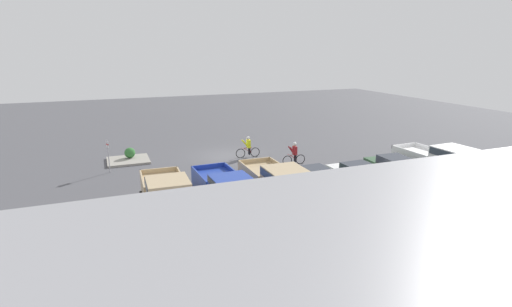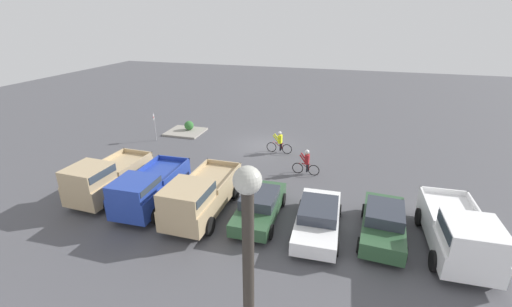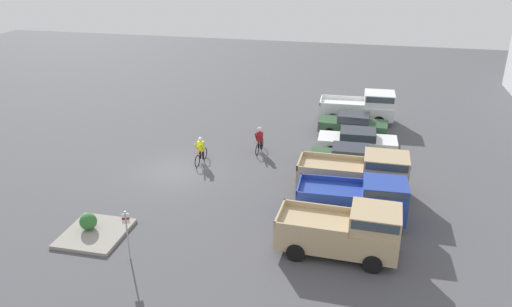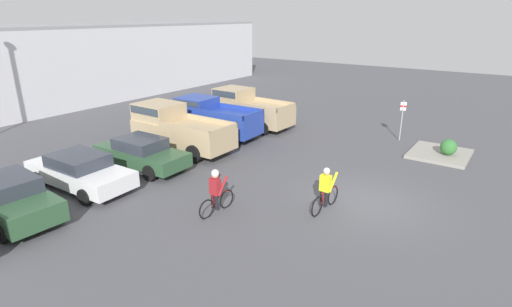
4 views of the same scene
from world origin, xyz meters
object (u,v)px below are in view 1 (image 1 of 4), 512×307
at_px(pickup_truck_0, 438,160).
at_px(cyclist_0, 248,147).
at_px(pickup_truck_1, 276,183).
at_px(sedan_0, 396,169).
at_px(cyclist_1, 294,153).
at_px(sedan_1, 361,177).
at_px(pickup_truck_2, 224,190).
at_px(sedan_2, 316,181).
at_px(shrub, 130,153).
at_px(pickup_truck_3, 166,195).
at_px(fire_lane_sign, 108,153).

xyz_separation_m(pickup_truck_0, cyclist_0, (9.35, -8.98, -0.35)).
distance_m(pickup_truck_0, pickup_truck_1, 11.22).
distance_m(sedan_0, cyclist_0, 10.66).
bearing_deg(cyclist_1, cyclist_0, -51.82).
xyz_separation_m(sedan_1, pickup_truck_2, (8.39, 0.30, 0.41)).
distance_m(sedan_2, shrub, 14.34).
relative_size(sedan_0, pickup_truck_2, 0.92).
bearing_deg(sedan_1, pickup_truck_0, 178.26).
bearing_deg(cyclist_0, pickup_truck_2, 62.93).
bearing_deg(cyclist_1, pickup_truck_0, 139.43).
bearing_deg(sedan_2, pickup_truck_0, 176.83).
bearing_deg(pickup_truck_1, pickup_truck_3, -3.92).
relative_size(sedan_1, fire_lane_sign, 2.16).
xyz_separation_m(pickup_truck_1, cyclist_0, (-1.87, -9.17, -0.37)).
distance_m(sedan_1, cyclist_1, 6.00).
distance_m(pickup_truck_2, cyclist_1, 9.31).
bearing_deg(pickup_truck_1, pickup_truck_2, -1.20).
xyz_separation_m(pickup_truck_3, cyclist_1, (-9.82, -5.81, -0.30)).
distance_m(pickup_truck_2, cyclist_0, 10.24).
bearing_deg(pickup_truck_0, sedan_2, -3.17).
relative_size(sedan_0, cyclist_0, 2.44).
relative_size(sedan_2, pickup_truck_3, 0.91).
bearing_deg(pickup_truck_0, pickup_truck_1, 0.97).
relative_size(pickup_truck_0, fire_lane_sign, 2.34).
xyz_separation_m(sedan_0, pickup_truck_1, (8.40, 0.74, 0.42)).
xyz_separation_m(pickup_truck_1, fire_lane_sign, (7.92, -8.95, 0.19)).
xyz_separation_m(sedan_2, pickup_truck_1, (2.80, 0.66, 0.45)).
xyz_separation_m(pickup_truck_0, fire_lane_sign, (19.14, -8.75, 0.21)).
relative_size(pickup_truck_0, sedan_1, 1.09).
relative_size(pickup_truck_0, shrub, 6.82).
relative_size(cyclist_1, shrub, 2.23).
height_order(pickup_truck_0, sedan_0, pickup_truck_0).
bearing_deg(pickup_truck_0, pickup_truck_3, -0.66).
height_order(pickup_truck_0, pickup_truck_1, pickup_truck_1).
bearing_deg(shrub, cyclist_0, 163.42).
bearing_deg(sedan_2, fire_lane_sign, -37.69).
bearing_deg(cyclist_0, sedan_2, 96.26).
bearing_deg(sedan_0, shrub, -36.32).
distance_m(sedan_0, sedan_2, 5.60).
height_order(sedan_0, pickup_truck_3, pickup_truck_3).
relative_size(pickup_truck_2, shrub, 6.49).
xyz_separation_m(fire_lane_sign, shrub, (-1.50, -2.69, -0.82)).
relative_size(pickup_truck_2, fire_lane_sign, 2.22).
relative_size(pickup_truck_0, sedan_2, 1.14).
relative_size(sedan_2, cyclist_0, 2.44).
height_order(sedan_0, cyclist_0, cyclist_0).
height_order(sedan_1, pickup_truck_3, pickup_truck_3).
distance_m(sedan_2, pickup_truck_3, 8.43).
height_order(cyclist_1, shrub, cyclist_1).
relative_size(sedan_0, fire_lane_sign, 2.05).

